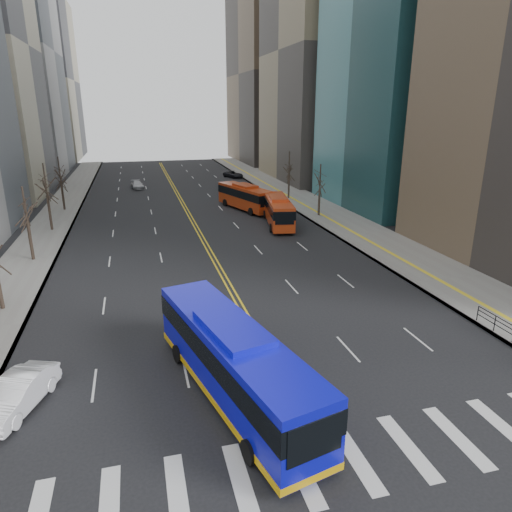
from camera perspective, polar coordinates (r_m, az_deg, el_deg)
The scene contains 14 objects.
ground at distance 19.93m, azimuth 9.04°, elevation -24.23°, with size 220.00×220.00×0.00m, color black.
sidewalk_right at distance 64.42m, azimuth 7.37°, elevation 6.09°, with size 7.00×130.00×0.15m, color gray.
sidewalk_left at distance 60.62m, azimuth -24.05°, elevation 3.89°, with size 5.00×130.00×0.15m, color gray.
crosswalk at distance 19.93m, azimuth 9.04°, elevation -24.22°, with size 26.70×4.00×0.01m.
centerline at distance 69.89m, azimuth -9.35°, elevation 6.88°, with size 0.55×100.00×0.01m.
office_towers at distance 82.74m, azimuth -11.25°, elevation 25.16°, with size 83.00×134.00×58.00m.
street_trees at distance 48.59m, azimuth -15.60°, elevation 7.42°, with size 35.20×47.20×7.60m.
blue_bus at distance 22.12m, azimuth -2.83°, elevation -12.77°, with size 5.81×13.53×3.82m.
red_bus_near at distance 54.06m, azimuth 2.78°, elevation 5.86°, with size 4.27×10.89×3.39m.
red_bus_far at distance 62.28m, azimuth -1.36°, elevation 7.55°, with size 5.64×11.08×3.44m.
car_white at distance 24.53m, azimuth -27.65°, elevation -15.02°, with size 1.66×4.77×1.57m, color white.
car_dark_mid at distance 64.64m, azimuth 0.30°, elevation 6.88°, with size 1.74×4.34×1.48m, color black.
car_silver at distance 81.53m, azimuth -14.62°, elevation 8.59°, with size 1.83×4.49×1.30m, color #A8A7AD.
car_dark_far at distance 91.89m, azimuth -2.86°, elevation 10.16°, with size 2.14×4.65×1.29m, color black.
Camera 1 is at (-6.49, -13.29, 13.36)m, focal length 32.00 mm.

